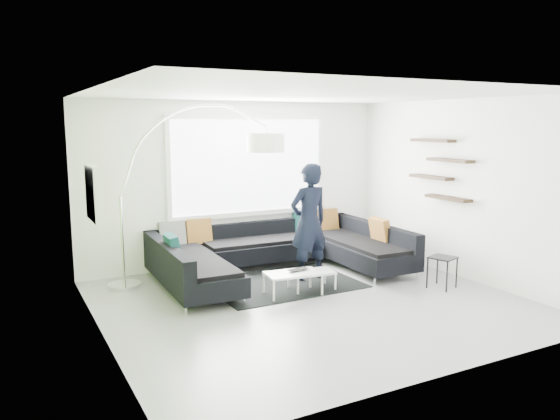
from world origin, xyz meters
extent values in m
plane|color=gray|center=(0.00, 0.00, 0.00)|extent=(5.50, 5.50, 0.00)
cube|color=white|center=(0.00, 2.50, 1.40)|extent=(5.50, 0.04, 2.80)
cube|color=white|center=(0.00, -2.50, 1.40)|extent=(5.50, 0.04, 2.80)
cube|color=white|center=(-2.75, 0.00, 1.40)|extent=(0.04, 5.00, 2.80)
cube|color=white|center=(2.75, 0.00, 1.40)|extent=(0.04, 5.00, 2.80)
cube|color=white|center=(0.00, 0.00, 2.80)|extent=(5.50, 5.00, 0.04)
cube|color=#6B9E33|center=(-2.74, 0.00, 1.40)|extent=(0.01, 5.00, 2.80)
cube|color=white|center=(0.20, 2.46, 1.70)|extent=(2.96, 0.06, 1.68)
cube|color=white|center=(-2.68, 0.60, 1.60)|extent=(0.12, 0.66, 0.66)
cube|color=black|center=(2.64, 0.40, 1.70)|extent=(0.20, 1.24, 0.95)
cube|color=black|center=(0.23, 1.37, 0.20)|extent=(3.93, 2.50, 0.41)
cube|color=black|center=(0.23, 1.37, 0.56)|extent=(3.93, 2.50, 0.31)
cube|color=brown|center=(0.23, 1.37, 0.62)|extent=(3.46, 0.30, 0.43)
cube|color=black|center=(0.05, 0.95, 0.01)|extent=(2.23, 1.63, 0.01)
cube|color=silver|center=(0.12, 0.45, 0.16)|extent=(1.06, 0.69, 0.33)
cube|color=black|center=(2.05, -0.34, 0.24)|extent=(0.44, 0.44, 0.48)
imported|color=black|center=(0.54, 0.99, 0.91)|extent=(0.74, 0.55, 1.83)
imported|color=black|center=(0.05, 0.41, 0.34)|extent=(0.38, 0.29, 0.03)
camera|label=1|loc=(-3.74, -6.16, 2.43)|focal=35.00mm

